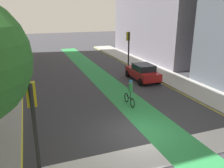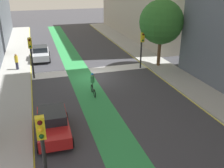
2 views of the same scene
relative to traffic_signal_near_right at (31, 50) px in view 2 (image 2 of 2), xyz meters
The scene contains 15 objects.
ground_plane 6.48m from the traffic_signal_near_right, 166.13° to the left, with size 120.00×120.00×0.00m, color #38383D.
bike_lane_paint 5.37m from the traffic_signal_near_right, 162.24° to the left, with size 2.40×60.00×0.01m, color #2D8C47.
crosswalk_band 6.36m from the traffic_signal_near_right, behind, with size 12.00×1.80×0.01m, color silver.
sidewalk_left 13.54m from the traffic_signal_near_right, behind, with size 3.00×60.00×0.15m, color #9E9E99.
curb_stripe_left 12.09m from the traffic_signal_near_right, behind, with size 0.16×60.00×0.01m, color yellow.
sidewalk_right 3.54m from the traffic_signal_near_right, 37.79° to the left, with size 3.00×60.00×0.15m, color #9E9E99.
curb_stripe_right 3.12m from the traffic_signal_near_right, 77.49° to the left, with size 0.16×60.00×0.01m, color yellow.
traffic_signal_near_right is the anchor object (origin of this frame).
traffic_signal_near_left 10.95m from the traffic_signal_near_right, behind, with size 0.35×0.52×3.81m.
traffic_signal_far_right 15.04m from the traffic_signal_near_right, 91.18° to the left, with size 0.35×0.52×4.07m.
car_red_right_far 10.42m from the traffic_signal_near_right, 95.35° to the left, with size 2.10×4.24×1.57m.
car_silver_right_near 6.52m from the traffic_signal_near_right, 98.79° to the right, with size 2.15×4.27×1.57m.
cyclist_in_lane 7.11m from the traffic_signal_near_right, 131.73° to the left, with size 0.32×1.73×1.86m.
pedestrian_sidewalk_right_a 3.74m from the traffic_signal_near_right, 61.19° to the right, with size 0.34×0.34×1.65m.
street_tree_near 13.13m from the traffic_signal_near_right, behind, with size 4.51×4.51×6.86m.
Camera 2 is at (5.20, 22.49, 8.87)m, focal length 40.92 mm.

